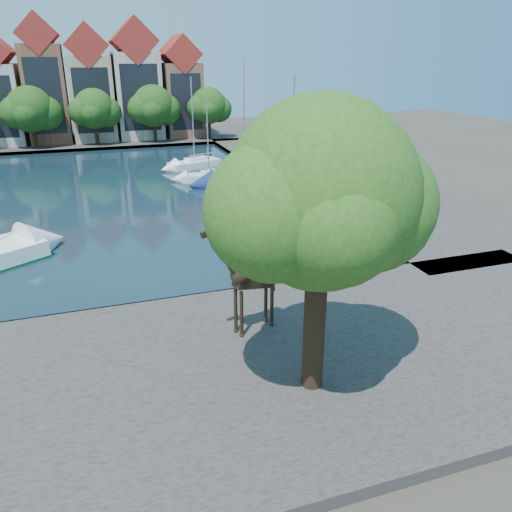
{
  "coord_description": "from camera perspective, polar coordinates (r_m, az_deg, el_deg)",
  "views": [
    {
      "loc": [
        0.48,
        -23.26,
        12.1
      ],
      "look_at": [
        7.66,
        -1.91,
        3.0
      ],
      "focal_mm": 35.0,
      "sensor_mm": 36.0,
      "label": 1
    }
  ],
  "objects": [
    {
      "name": "right_quay",
      "position": [
        54.54,
        8.73,
        9.19
      ],
      "size": [
        14.0,
        52.0,
        0.5
      ],
      "primitive_type": "cube",
      "color": "#48423E",
      "rests_on": "ground"
    },
    {
      "name": "townhouse_east_end",
      "position": [
        80.72,
        -8.63,
        18.22
      ],
      "size": [
        5.44,
        9.18,
        14.43
      ],
      "color": "brown",
      "rests_on": "far_quay"
    },
    {
      "name": "townhouse_center",
      "position": [
        79.46,
        -22.94,
        17.68
      ],
      "size": [
        5.44,
        9.18,
        16.93
      ],
      "color": "brown",
      "rests_on": "far_quay"
    },
    {
      "name": "far_tree_mid_west",
      "position": [
        74.34,
        -24.29,
        14.89
      ],
      "size": [
        7.8,
        6.0,
        8.0
      ],
      "color": "#332114",
      "rests_on": "far_quay"
    },
    {
      "name": "giraffe_statue",
      "position": [
        21.7,
        -0.75,
        -2.55
      ],
      "size": [
        3.61,
        1.45,
        5.26
      ],
      "color": "#322619",
      "rests_on": "near_quay"
    },
    {
      "name": "ground",
      "position": [
        26.22,
        -17.59,
        -6.61
      ],
      "size": [
        160.0,
        160.0,
        0.0
      ],
      "primitive_type": "plane",
      "color": "#38332B",
      "rests_on": "ground"
    },
    {
      "name": "plane_tree",
      "position": [
        16.54,
        7.76,
        6.27
      ],
      "size": [
        8.32,
        6.4,
        10.62
      ],
      "color": "#332114",
      "rests_on": "near_quay"
    },
    {
      "name": "sailboat_right_c",
      "position": [
        51.96,
        -5.39,
        9.12
      ],
      "size": [
        5.73,
        2.97,
        8.31
      ],
      "color": "silver",
      "rests_on": "water_basin"
    },
    {
      "name": "sailboat_right_a",
      "position": [
        39.22,
        4.01,
        4.99
      ],
      "size": [
        7.13,
        2.92,
        10.74
      ],
      "color": "white",
      "rests_on": "water_basin"
    },
    {
      "name": "far_quay",
      "position": [
        80.14,
        -19.18,
        12.31
      ],
      "size": [
        60.0,
        16.0,
        0.5
      ],
      "primitive_type": "cube",
      "color": "#48423E",
      "rests_on": "ground"
    },
    {
      "name": "near_quay",
      "position": [
        20.12,
        -16.88,
        -15.19
      ],
      "size": [
        50.0,
        14.0,
        0.5
      ],
      "primitive_type": "cube",
      "color": "#48423E",
      "rests_on": "ground"
    },
    {
      "name": "far_tree_mid_east",
      "position": [
        74.1,
        -17.94,
        15.59
      ],
      "size": [
        7.02,
        5.4,
        7.52
      ],
      "color": "#332114",
      "rests_on": "far_quay"
    },
    {
      "name": "far_tree_east",
      "position": [
        74.69,
        -11.58,
        16.3
      ],
      "size": [
        7.54,
        5.8,
        7.84
      ],
      "color": "#332114",
      "rests_on": "far_quay"
    },
    {
      "name": "far_tree_far_east",
      "position": [
        76.15,
        -5.36,
        16.61
      ],
      "size": [
        6.76,
        5.2,
        7.36
      ],
      "color": "#332114",
      "rests_on": "far_quay"
    },
    {
      "name": "townhouse_east_inner",
      "position": [
        79.38,
        -18.38,
        17.79
      ],
      "size": [
        5.94,
        9.18,
        15.79
      ],
      "color": "tan",
      "rests_on": "far_quay"
    },
    {
      "name": "sailboat_right_d",
      "position": [
        58.65,
        -7.03,
        10.59
      ],
      "size": [
        6.48,
        4.2,
        9.84
      ],
      "color": "white",
      "rests_on": "water_basin"
    },
    {
      "name": "sailboat_right_b",
      "position": [
        50.24,
        -1.3,
        8.8
      ],
      "size": [
        8.01,
        2.91,
        11.47
      ],
      "color": "navy",
      "rests_on": "water_basin"
    },
    {
      "name": "townhouse_east_mid",
      "position": [
        79.75,
        -13.51,
        18.56
      ],
      "size": [
        6.43,
        9.18,
        16.65
      ],
      "color": "beige",
      "rests_on": "far_quay"
    },
    {
      "name": "water_basin",
      "position": [
        48.78,
        -18.68,
        6.52
      ],
      "size": [
        38.0,
        50.0,
        0.08
      ],
      "primitive_type": "cube",
      "color": "black",
      "rests_on": "ground"
    }
  ]
}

